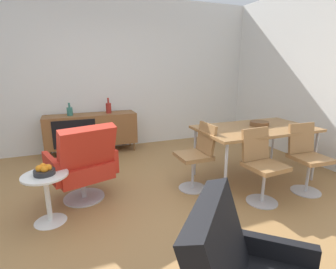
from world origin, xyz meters
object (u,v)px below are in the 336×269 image
vase_sculptural_dark (70,111)px  dining_chair_near_window (197,154)px  sideboard (91,129)px  dining_chair_front_right (307,155)px  wooden_bowl_on_table (259,124)px  dining_chair_front_left (261,163)px  fruit_bowl (44,170)px  vase_cobalt (109,108)px  side_table_round (47,193)px  lounge_chair_red (83,163)px  dining_table (255,130)px

vase_sculptural_dark → dining_chair_near_window: (1.45, -1.99, -0.33)m
sideboard → dining_chair_front_right: 3.47m
vase_sculptural_dark → wooden_bowl_on_table: (2.46, -1.93, -0.03)m
dining_chair_front_left → fruit_bowl: bearing=169.4°
dining_chair_near_window → fruit_bowl: size_ratio=4.28×
dining_chair_near_window → sideboard: bearing=119.3°
sideboard → dining_chair_front_left: (1.65, -2.55, 0.03)m
dining_chair_near_window → fruit_bowl: bearing=-175.7°
vase_cobalt → side_table_round: 2.39m
dining_chair_near_window → lounge_chair_red: (-1.38, 0.19, -0.00)m
wooden_bowl_on_table → side_table_round: (-2.76, -0.19, -0.45)m
sideboard → fruit_bowl: (-0.64, -2.12, 0.12)m
sideboard → dining_chair_front_right: dining_chair_front_right is taller
vase_sculptural_dark → dining_chair_front_left: bearing=-52.1°
lounge_chair_red → vase_cobalt: bearing=71.7°
dining_chair_front_right → lounge_chair_red: 2.73m
wooden_bowl_on_table → lounge_chair_red: size_ratio=0.27×
side_table_round → dining_chair_front_right: bearing=-8.1°
sideboard → dining_chair_front_left: 3.04m
vase_sculptural_dark → dining_chair_front_right: bearing=-43.4°
dining_chair_near_window → lounge_chair_red: bearing=172.2°
vase_sculptural_dark → lounge_chair_red: (0.07, -1.80, -0.33)m
dining_chair_front_right → side_table_round: size_ratio=1.65×
dining_table → fruit_bowl: size_ratio=8.00×
vase_sculptural_dark → side_table_round: bearing=-98.2°
vase_sculptural_dark → vase_cobalt: bearing=0.0°
dining_chair_front_right → vase_sculptural_dark: bearing=136.6°
sideboard → vase_sculptural_dark: bearing=179.7°
vase_cobalt → dining_chair_front_left: size_ratio=0.33×
side_table_round → fruit_bowl: bearing=-103.4°
vase_cobalt → side_table_round: (-0.97, -2.12, -0.50)m
wooden_bowl_on_table → fruit_bowl: wooden_bowl_on_table is taller
lounge_chair_red → dining_chair_near_window: bearing=-7.8°
dining_chair_front_right → dining_chair_front_left: (-0.71, 0.00, 0.00)m
vase_cobalt → wooden_bowl_on_table: 2.63m
lounge_chair_red → side_table_round: lounge_chair_red is taller
vase_cobalt → lounge_chair_red: 1.93m
wooden_bowl_on_table → dining_chair_front_left: (-0.47, -0.62, -0.30)m
sideboard → wooden_bowl_on_table: (2.12, -1.93, 0.33)m
dining_table → dining_chair_near_window: (-0.89, 0.00, -0.23)m
dining_chair_front_right → side_table_round: bearing=171.9°
vase_cobalt → vase_sculptural_dark: vase_cobalt is taller
wooden_bowl_on_table → lounge_chair_red: bearing=177.0°
dining_table → dining_chair_front_left: bearing=-122.3°
wooden_bowl_on_table → lounge_chair_red: lounge_chair_red is taller
dining_table → wooden_bowl_on_table: size_ratio=6.15×
vase_sculptural_dark → dining_chair_front_left: (1.99, -2.55, -0.33)m
vase_sculptural_dark → dining_chair_front_left: size_ratio=0.26×
dining_chair_front_left → side_table_round: 2.34m
wooden_bowl_on_table → side_table_round: wooden_bowl_on_table is taller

